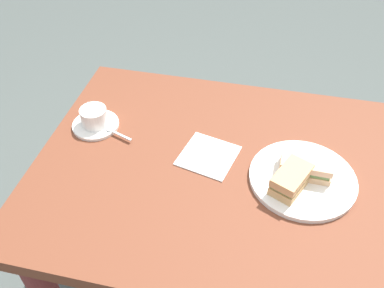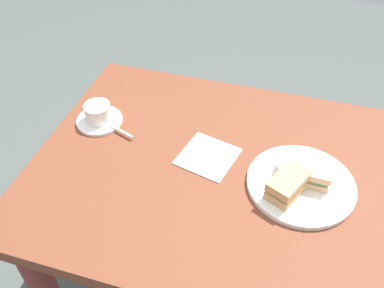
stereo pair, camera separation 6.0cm
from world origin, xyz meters
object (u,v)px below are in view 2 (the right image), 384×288
sandwich_front (305,171)px  coffee_saucer (100,121)px  dining_table (237,203)px  sandwich_back (288,185)px  napkin (208,156)px  sandwich_plate (301,185)px  spoon (117,128)px  coffee_cup (98,112)px

sandwich_front → coffee_saucer: 0.64m
sandwich_front → coffee_saucer: (-0.64, 0.07, -0.03)m
dining_table → sandwich_back: sandwich_back is taller
sandwich_front → napkin: 0.27m
dining_table → sandwich_back: (0.13, -0.04, 0.18)m
dining_table → sandwich_plate: (0.16, -0.00, 0.14)m
sandwich_back → spoon: 0.54m
coffee_cup → sandwich_front: bearing=-6.3°
dining_table → napkin: bearing=161.3°
sandwich_front → coffee_cup: bearing=173.7°
spoon → napkin: 0.30m
coffee_saucer → coffee_cup: bearing=128.4°
sandwich_back → napkin: size_ratio=0.90×
napkin → sandwich_front: bearing=-3.3°
sandwich_plate → coffee_saucer: (-0.63, 0.09, -0.00)m
napkin → dining_table: bearing=-18.7°
coffee_saucer → spoon: size_ratio=1.49×
sandwich_plate → napkin: bearing=172.3°
sandwich_front → coffee_saucer: bearing=173.8°
sandwich_plate → spoon: size_ratio=3.00×
coffee_saucer → napkin: 0.37m
napkin → spoon: bearing=174.8°
sandwich_front → sandwich_back: bearing=-120.1°
sandwich_back → sandwich_plate: bearing=51.2°
dining_table → coffee_cup: coffee_cup is taller
dining_table → napkin: 0.17m
dining_table → coffee_saucer: (-0.47, 0.09, 0.14)m
sandwich_back → dining_table: bearing=161.2°
sandwich_front → spoon: sandwich_front is taller
sandwich_front → sandwich_back: 0.07m
napkin → coffee_saucer: bearing=171.7°
spoon → napkin: spoon is taller
coffee_saucer → napkin: size_ratio=0.96×
sandwich_plate → sandwich_back: bearing=-128.8°
sandwich_front → spoon: size_ratio=1.44×
napkin → coffee_cup: bearing=171.6°
dining_table → sandwich_back: bearing=-18.8°
dining_table → sandwich_plate: sandwich_plate is taller
coffee_saucer → spoon: bearing=-20.3°
coffee_cup → napkin: 0.37m
sandwich_plate → coffee_saucer: bearing=172.0°
sandwich_plate → spoon: bearing=173.6°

